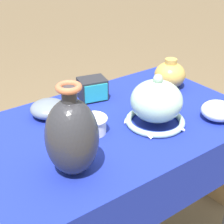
% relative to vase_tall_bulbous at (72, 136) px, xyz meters
% --- Properties ---
extents(display_table, '(1.06, 0.66, 0.75)m').
position_rel_vase_tall_bulbous_xyz_m(display_table, '(0.26, 0.15, -0.21)').
color(display_table, '#38383D').
rests_on(display_table, ground_plane).
extents(vase_tall_bulbous, '(0.15, 0.15, 0.28)m').
position_rel_vase_tall_bulbous_xyz_m(vase_tall_bulbous, '(0.00, 0.00, 0.00)').
color(vase_tall_bulbous, '#2D2D33').
rests_on(vase_tall_bulbous, display_table).
extents(vase_dome_bell, '(0.23, 0.23, 0.20)m').
position_rel_vase_tall_bulbous_xyz_m(vase_dome_bell, '(0.38, 0.07, -0.04)').
color(vase_dome_bell, '#A8CCB7').
rests_on(vase_dome_bell, display_table).
extents(mosaic_tile_box, '(0.13, 0.12, 0.09)m').
position_rel_vase_tall_bulbous_xyz_m(mosaic_tile_box, '(0.31, 0.38, -0.08)').
color(mosaic_tile_box, '#232328').
rests_on(mosaic_tile_box, display_table).
extents(bowl_shallow_porcelain, '(0.13, 0.13, 0.07)m').
position_rel_vase_tall_bulbous_xyz_m(bowl_shallow_porcelain, '(0.60, -0.05, -0.09)').
color(bowl_shallow_porcelain, white).
rests_on(bowl_shallow_porcelain, display_table).
extents(jar_round_ochre, '(0.14, 0.14, 0.13)m').
position_rel_vase_tall_bulbous_xyz_m(jar_round_ochre, '(0.66, 0.27, -0.06)').
color(jar_round_ochre, gold).
rests_on(jar_round_ochre, display_table).
extents(cup_wide_ivory, '(0.10, 0.10, 0.06)m').
position_rel_vase_tall_bulbous_xyz_m(cup_wide_ivory, '(0.17, 0.15, -0.09)').
color(cup_wide_ivory, white).
rests_on(cup_wide_ivory, display_table).
extents(bowl_shallow_slate, '(0.14, 0.14, 0.06)m').
position_rel_vase_tall_bulbous_xyz_m(bowl_shallow_slate, '(0.09, 0.35, -0.09)').
color(bowl_shallow_slate, slate).
rests_on(bowl_shallow_slate, display_table).
extents(wooden_crate, '(0.43, 0.38, 0.22)m').
position_rel_vase_tall_bulbous_xyz_m(wooden_crate, '(1.16, 0.25, -0.75)').
color(wooden_crate, '#A37A4C').
rests_on(wooden_crate, ground_plane).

